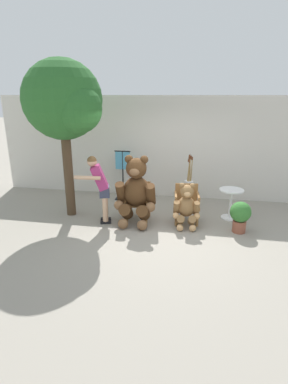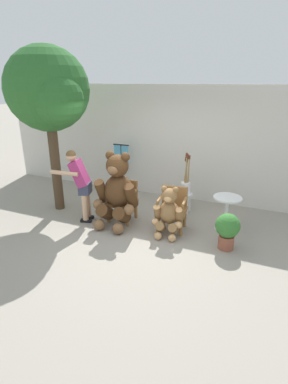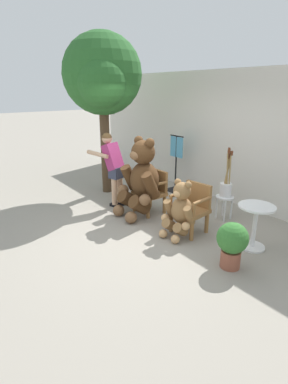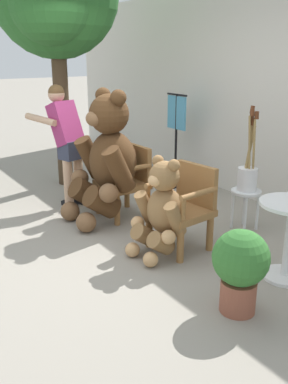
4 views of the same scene
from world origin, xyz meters
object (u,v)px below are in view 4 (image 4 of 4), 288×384
Objects in this scene: person_visitor at (66,136)px; potted_plant at (240,265)px; wooden_chair_left at (126,179)px; brush_bucket at (248,172)px; teddy_bear_small at (162,209)px; clothing_display_stand at (176,138)px; teddy_bear_large at (107,158)px; wooden_chair_right at (184,205)px; white_stool at (246,199)px.

potted_plant is at bearing 0.49° from person_visitor.
wooden_chair_left is 0.92× the size of brush_bucket.
potted_plant is (1.14, -0.09, -0.09)m from teddy_bear_small.
teddy_bear_small is 2.45m from clothing_display_stand.
brush_bucket is (1.13, 1.15, -0.08)m from teddy_bear_large.
potted_plant is (3.06, 0.03, -0.52)m from person_visitor.
teddy_bear_small is 1.46× the size of potted_plant.
white_stool is (0.01, 0.89, -0.11)m from wooden_chair_right.
wooden_chair_left is at bearing 179.98° from wooden_chair_right.
wooden_chair_left is 1.51m from clothing_display_stand.
teddy_bear_large reaches higher than clothing_display_stand.
person_visitor is at bearing -145.97° from brush_bucket.
teddy_bear_small is 2.16× the size of white_stool.
wooden_chair_right is 1.19m from teddy_bear_large.
clothing_display_stand is at bearing 87.18° from person_visitor.
teddy_bear_large reaches higher than wooden_chair_left.
teddy_bear_large is 1.67m from white_stool.
brush_bucket is at bearing 131.84° from potted_plant.
wooden_chair_right is at bearing 92.33° from teddy_bear_small.
person_visitor is at bearing -92.82° from clothing_display_stand.
teddy_bear_large is 1.00× the size of person_visitor.
wooden_chair_right is (1.12, -0.00, 0.00)m from wooden_chair_left.
wooden_chair_right reaches higher than white_stool.
brush_bucket reaches higher than wooden_chair_right.
wooden_chair_right is 0.30m from teddy_bear_small.
person_visitor is 1.65× the size of brush_bucket.
white_stool is at bearing 34.03° from person_visitor.
clothing_display_stand is (-1.84, 0.43, 0.36)m from white_stool.
clothing_display_stand is at bearing 150.30° from potted_plant.
person_visitor is at bearing -169.49° from teddy_bear_large.
teddy_bear_small is at bearing -87.67° from wooden_chair_right.
potted_plant is 3.44m from clothing_display_stand.
clothing_display_stand is (-2.97, 1.70, 0.32)m from potted_plant.
teddy_bear_small is 0.64× the size of person_visitor.
wooden_chair_right is 1.87× the size of white_stool.
brush_bucket is 1.89m from clothing_display_stand.
teddy_bear_large reaches higher than white_stool.
potted_plant is at bearing -4.52° from teddy_bear_small.
teddy_bear_small reaches higher than white_stool.
brush_bucket is at bearing 37.99° from wooden_chair_left.
brush_bucket is 1.38× the size of potted_plant.
teddy_bear_large reaches higher than brush_bucket.
teddy_bear_large reaches higher than wooden_chair_right.
teddy_bear_small is 1.15m from potted_plant.
teddy_bear_large is 0.82m from person_visitor.
wooden_chair_right is 0.86× the size of teddy_bear_small.
person_visitor is at bearing -167.86° from wooden_chair_right.
potted_plant is at bearing -18.49° from wooden_chair_right.
teddy_bear_large is 3.38× the size of white_stool.
person_visitor is 1.74m from clothing_display_stand.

